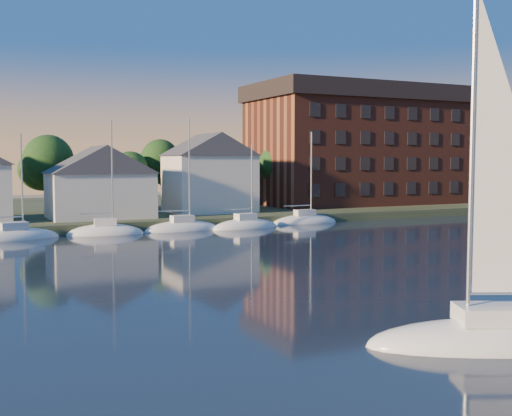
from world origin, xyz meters
TOP-DOWN VIEW (x-y plane):
  - shoreline_land at (0.00, 75.00)m, footprint 160.00×50.00m
  - wooden_dock at (0.00, 52.00)m, footprint 120.00×3.00m
  - clubhouse_centre at (-6.00, 57.00)m, footprint 11.55×8.40m
  - clubhouse_east at (8.00, 59.00)m, footprint 10.50×8.40m
  - condo_block at (34.00, 64.95)m, footprint 31.00×17.00m
  - tree_line at (2.00, 63.00)m, footprint 93.40×5.40m
  - moored_fleet at (-12.00, 49.00)m, footprint 63.50×2.40m
  - hero_sailboat at (-1.87, 3.32)m, footprint 10.69×7.30m

SIDE VIEW (x-z plane):
  - shoreline_land at x=0.00m, z-range -1.00..1.00m
  - wooden_dock at x=0.00m, z-range -0.50..0.50m
  - moored_fleet at x=-12.00m, z-range -5.93..6.12m
  - hero_sailboat at x=-1.87m, z-range -7.22..8.50m
  - clubhouse_centre at x=-6.00m, z-range 1.09..9.17m
  - clubhouse_east at x=8.00m, z-range 1.10..10.90m
  - tree_line at x=2.00m, z-range 2.73..11.63m
  - condo_block at x=34.00m, z-range 1.09..18.49m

